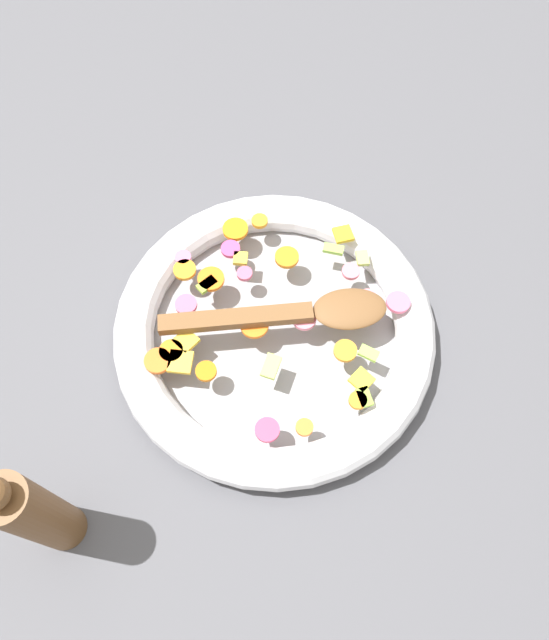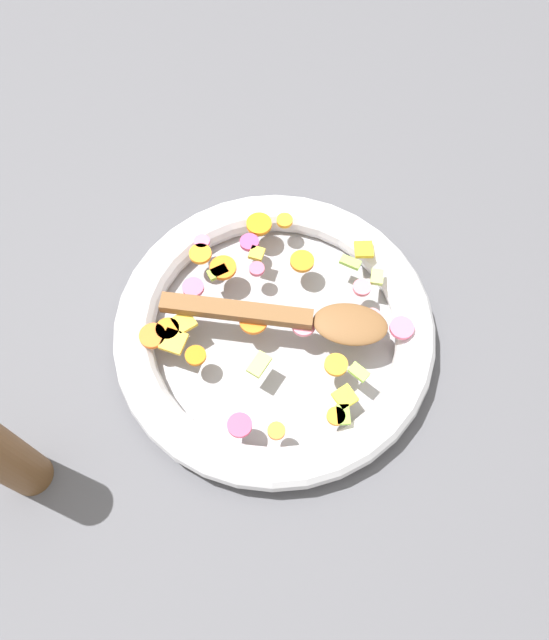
# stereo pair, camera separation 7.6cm
# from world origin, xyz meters

# --- Properties ---
(ground_plane) EXTENTS (4.00, 4.00, 0.00)m
(ground_plane) POSITION_xyz_m (0.00, 0.00, 0.00)
(ground_plane) COLOR #4C4C51
(skillet) EXTENTS (0.40, 0.40, 0.05)m
(skillet) POSITION_xyz_m (0.00, 0.00, 0.02)
(skillet) COLOR gray
(skillet) RESTS_ON ground_plane
(chopped_vegetables) EXTENTS (0.31, 0.31, 0.01)m
(chopped_vegetables) POSITION_xyz_m (0.01, 0.01, 0.05)
(chopped_vegetables) COLOR orange
(chopped_vegetables) RESTS_ON skillet
(wooden_spoon) EXTENTS (0.11, 0.28, 0.01)m
(wooden_spoon) POSITION_xyz_m (0.01, -0.03, 0.06)
(wooden_spoon) COLOR brown
(wooden_spoon) RESTS_ON chopped_vegetables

